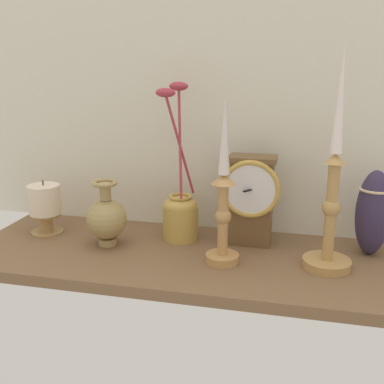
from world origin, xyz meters
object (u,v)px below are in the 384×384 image
Objects in this scene: candlestick_tall_center at (223,203)px; candlestick_tall_left at (331,206)px; mantel_clock at (251,198)px; brass_vase_jar at (180,209)px; tall_ceramic_vase at (373,213)px; brass_vase_bulbous at (107,218)px; pillar_candle_front at (45,205)px.

candlestick_tall_left is at bearing 6.47° from candlestick_tall_center.
candlestick_tall_center is at bearing -110.80° from mantel_clock.
mantel_clock is at bearing 2.13° from brass_vase_jar.
candlestick_tall_center is 1.88× the size of tall_ceramic_vase.
brass_vase_bulbous is at bearing 172.28° from candlestick_tall_center.
brass_vase_jar reaches higher than brass_vase_bulbous.
pillar_candle_front is at bearing 175.35° from candlestick_tall_left.
brass_vase_jar is at bearing 25.91° from brass_vase_bulbous.
candlestick_tall_left is 66.63cm from pillar_candle_front.
brass_vase_jar reaches higher than tall_ceramic_vase.
brass_vase_jar is at bearing 165.28° from candlestick_tall_left.
brass_vase_jar is (-33.11, 8.70, -5.73)cm from candlestick_tall_left.
candlestick_tall_left is at bearing -4.65° from pillar_candle_front.
mantel_clock is 32.96cm from brass_vase_bulbous.
tall_ceramic_vase is (26.05, -0.08, -1.46)cm from mantel_clock.
brass_vase_bulbous reaches higher than pillar_candle_front.
candlestick_tall_center is (-4.45, -11.71, 2.06)cm from mantel_clock.
candlestick_tall_left is (16.73, -9.31, 2.21)cm from mantel_clock.
pillar_candle_front is (-49.40, -3.94, -4.00)cm from mantel_clock.
candlestick_tall_center is 32.84cm from tall_ceramic_vase.
mantel_clock is 1.56× the size of pillar_candle_front.
candlestick_tall_center is at bearing -9.82° from pillar_candle_front.
candlestick_tall_left is at bearing -135.29° from tall_ceramic_vase.
candlestick_tall_left is 1.21× the size of brass_vase_jar.
candlestick_tall_center reaches higher than tall_ceramic_vase.
pillar_candle_front is at bearing -174.25° from brass_vase_jar.
brass_vase_jar is 42.50cm from tall_ceramic_vase.
candlestick_tall_left is 34.72cm from brass_vase_jar.
candlestick_tall_left is 21.31cm from candlestick_tall_center.
brass_vase_bulbous is (-27.21, 3.69, -6.52)cm from candlestick_tall_center.
brass_vase_jar is 33.18cm from pillar_candle_front.
candlestick_tall_center is 28.22cm from brass_vase_bulbous.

